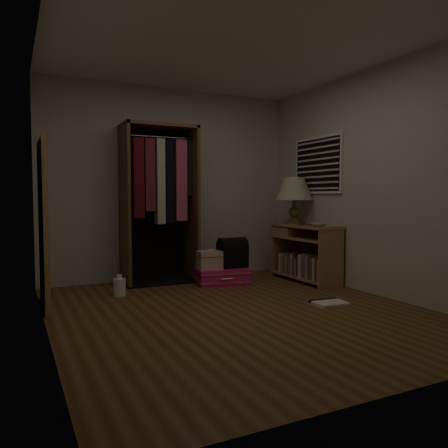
{
  "coord_description": "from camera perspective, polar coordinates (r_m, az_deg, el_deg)",
  "views": [
    {
      "loc": [
        -2.0,
        -3.74,
        1.12
      ],
      "look_at": [
        0.3,
        0.95,
        0.8
      ],
      "focal_mm": 35.0,
      "sensor_mm": 36.0,
      "label": 1
    }
  ],
  "objects": [
    {
      "name": "pink_suitcase",
      "position": [
        5.71,
        -0.28,
        -6.77
      ],
      "size": [
        0.74,
        0.59,
        0.2
      ],
      "rotation": [
        0.0,
        0.0,
        -0.19
      ],
      "color": "#D91A78",
      "rests_on": "ground"
    },
    {
      "name": "floor_mirror",
      "position": [
        4.76,
        -22.5,
        -0.01
      ],
      "size": [
        0.06,
        0.8,
        1.7
      ],
      "color": "tan",
      "rests_on": "ground"
    },
    {
      "name": "brass_tray",
      "position": [
        5.88,
        10.97,
        -0.09
      ],
      "size": [
        0.28,
        0.28,
        0.02
      ],
      "rotation": [
        0.0,
        0.0,
        0.06
      ],
      "color": "olive",
      "rests_on": "console_bookshelf"
    },
    {
      "name": "ceramic_bowl",
      "position": [
        5.63,
        12.23,
        -0.1
      ],
      "size": [
        0.22,
        0.22,
        0.05
      ],
      "primitive_type": "imported",
      "rotation": [
        0.0,
        0.0,
        -0.2
      ],
      "color": "#AFD1AE",
      "rests_on": "console_bookshelf"
    },
    {
      "name": "floor_book",
      "position": [
        4.78,
        13.49,
        -9.95
      ],
      "size": [
        0.36,
        0.3,
        0.03
      ],
      "rotation": [
        0.0,
        0.0,
        -0.08
      ],
      "color": "#F5EBCE",
      "rests_on": "ground"
    },
    {
      "name": "room_walls",
      "position": [
        4.33,
        2.63,
        8.54
      ],
      "size": [
        3.52,
        4.02,
        2.6
      ],
      "color": "beige",
      "rests_on": "ground"
    },
    {
      "name": "table_lamp",
      "position": [
        6.13,
        9.17,
        4.43
      ],
      "size": [
        0.6,
        0.6,
        0.65
      ],
      "rotation": [
        0.0,
        0.0,
        0.18
      ],
      "color": "#4A5026",
      "rests_on": "console_bookshelf"
    },
    {
      "name": "black_bag",
      "position": [
        5.72,
        1.1,
        -3.67
      ],
      "size": [
        0.37,
        0.24,
        0.4
      ],
      "rotation": [
        0.0,
        0.0,
        0.01
      ],
      "color": "black",
      "rests_on": "pink_suitcase"
    },
    {
      "name": "ground",
      "position": [
        4.38,
        1.97,
        -11.29
      ],
      "size": [
        4.0,
        4.0,
        0.0
      ],
      "primitive_type": "plane",
      "color": "brown",
      "rests_on": "ground"
    },
    {
      "name": "train_case",
      "position": [
        5.63,
        -1.72,
        -4.68
      ],
      "size": [
        0.36,
        0.27,
        0.25
      ],
      "rotation": [
        0.0,
        0.0,
        -0.1
      ],
      "color": "#BDB090",
      "rests_on": "pink_suitcase"
    },
    {
      "name": "open_wardrobe",
      "position": [
        5.79,
        -8.26,
        4.27
      ],
      "size": [
        0.98,
        0.5,
        2.05
      ],
      "color": "brown",
      "rests_on": "ground"
    },
    {
      "name": "console_bookshelf",
      "position": [
        5.98,
        10.37,
        -3.55
      ],
      "size": [
        0.42,
        1.12,
        0.75
      ],
      "color": "#A3734F",
      "rests_on": "ground"
    },
    {
      "name": "white_jug",
      "position": [
        5.16,
        -13.49,
        -7.97
      ],
      "size": [
        0.18,
        0.18,
        0.24
      ],
      "rotation": [
        0.0,
        0.0,
        0.39
      ],
      "color": "white",
      "rests_on": "ground"
    }
  ]
}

